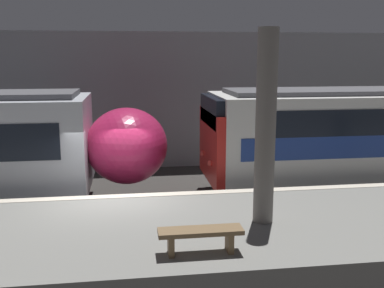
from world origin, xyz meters
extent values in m
plane|color=#33302D|center=(0.00, 0.00, 0.00)|extent=(120.00, 120.00, 0.00)
cube|color=slate|center=(0.00, -2.21, 0.51)|extent=(40.00, 4.42, 1.02)
cube|color=beige|center=(0.00, -0.15, 1.02)|extent=(40.00, 0.30, 0.01)
cube|color=gray|center=(0.00, 6.81, 2.68)|extent=(50.00, 0.15, 5.37)
cylinder|color=slate|center=(3.18, -2.27, 3.01)|extent=(0.42, 0.42, 3.99)
ellipsoid|color=#B21E4C|center=(0.35, 2.31, 1.81)|extent=(2.42, 2.82, 2.26)
sphere|color=#F2EFCC|center=(1.30, 2.31, 1.41)|extent=(0.20, 0.20, 0.20)
cube|color=red|center=(2.92, 2.31, 1.73)|extent=(0.25, 3.01, 2.15)
cube|color=black|center=(2.92, 2.31, 2.81)|extent=(0.25, 2.70, 0.86)
sphere|color=#EA4C42|center=(2.77, 1.62, 1.35)|extent=(0.18, 0.18, 0.18)
sphere|color=#EA4C42|center=(2.77, 3.00, 1.35)|extent=(0.18, 0.18, 0.18)
cube|color=brown|center=(1.10, -3.65, 1.22)|extent=(0.10, 0.32, 0.41)
cube|color=brown|center=(2.15, -3.65, 1.22)|extent=(0.10, 0.32, 0.41)
cube|color=brown|center=(1.63, -3.65, 1.43)|extent=(1.50, 0.40, 0.08)
camera|label=1|loc=(0.43, -10.99, 4.46)|focal=42.00mm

